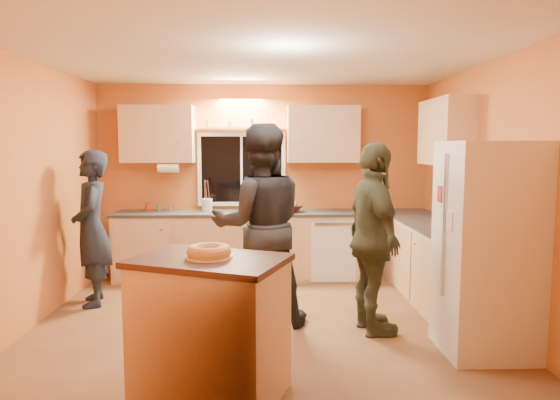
{
  "coord_description": "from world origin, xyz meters",
  "views": [
    {
      "loc": [
        0.02,
        -4.88,
        1.75
      ],
      "look_at": [
        0.18,
        0.4,
        1.19
      ],
      "focal_mm": 32.0,
      "sensor_mm": 36.0,
      "label": 1
    }
  ],
  "objects_px": {
    "refrigerator": "(487,249)",
    "person_left": "(92,228)",
    "person_center": "(260,225)",
    "island": "(210,326)",
    "person_right": "(374,239)"
  },
  "relations": [
    {
      "from": "refrigerator",
      "to": "person_left",
      "type": "height_order",
      "value": "refrigerator"
    },
    {
      "from": "person_center",
      "to": "person_left",
      "type": "bearing_deg",
      "value": -27.58
    },
    {
      "from": "refrigerator",
      "to": "person_center",
      "type": "xyz_separation_m",
      "value": [
        -1.92,
        0.75,
        0.09
      ]
    },
    {
      "from": "island",
      "to": "person_center",
      "type": "bearing_deg",
      "value": 98.99
    },
    {
      "from": "refrigerator",
      "to": "person_left",
      "type": "relative_size",
      "value": 1.05
    },
    {
      "from": "island",
      "to": "person_left",
      "type": "height_order",
      "value": "person_left"
    },
    {
      "from": "refrigerator",
      "to": "person_right",
      "type": "xyz_separation_m",
      "value": [
        -0.86,
        0.48,
        -0.0
      ]
    },
    {
      "from": "refrigerator",
      "to": "person_center",
      "type": "bearing_deg",
      "value": 158.67
    },
    {
      "from": "island",
      "to": "person_left",
      "type": "bearing_deg",
      "value": 148.1
    },
    {
      "from": "person_left",
      "to": "person_center",
      "type": "height_order",
      "value": "person_center"
    },
    {
      "from": "island",
      "to": "person_right",
      "type": "xyz_separation_m",
      "value": [
        1.4,
        1.16,
        0.4
      ]
    },
    {
      "from": "person_center",
      "to": "person_right",
      "type": "relative_size",
      "value": 1.1
    },
    {
      "from": "person_right",
      "to": "refrigerator",
      "type": "bearing_deg",
      "value": -126.96
    },
    {
      "from": "person_left",
      "to": "island",
      "type": "bearing_deg",
      "value": 18.48
    },
    {
      "from": "island",
      "to": "refrigerator",
      "type": "bearing_deg",
      "value": 38.9
    }
  ]
}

